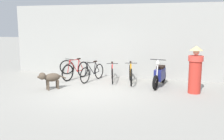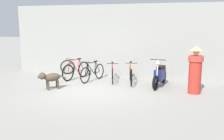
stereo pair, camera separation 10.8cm
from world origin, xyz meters
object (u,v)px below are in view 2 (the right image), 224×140
object	(u,v)px
bicycle_0	(76,70)
bicycle_1	(93,73)
bicycle_2	(112,73)
person_in_robes	(195,69)
motorcycle	(160,76)
bicycle_3	(131,74)
stray_dog	(50,77)
spare_tire_left	(67,67)

from	to	relation	value
bicycle_0	bicycle_1	bearing A→B (deg)	96.51
bicycle_2	person_in_robes	bearing A→B (deg)	56.02
motorcycle	bicycle_3	bearing A→B (deg)	-93.33
bicycle_3	person_in_robes	size ratio (longest dim) A/B	1.02
bicycle_3	stray_dog	size ratio (longest dim) A/B	1.92
bicycle_3	stray_dog	xyz separation A→B (m)	(-2.56, -1.89, 0.09)
bicycle_0	motorcycle	bearing A→B (deg)	102.07
person_in_robes	bicycle_0	bearing A→B (deg)	-20.80
bicycle_0	person_in_robes	distance (m)	5.00
bicycle_0	person_in_robes	bearing A→B (deg)	95.54
bicycle_3	person_in_robes	world-z (taller)	person_in_robes
bicycle_2	stray_dog	world-z (taller)	bicycle_2
bicycle_0	spare_tire_left	world-z (taller)	bicycle_0
spare_tire_left	stray_dog	bearing A→B (deg)	-75.47
spare_tire_left	motorcycle	bearing A→B (deg)	-14.42
stray_dog	person_in_robes	size ratio (longest dim) A/B	0.53
bicycle_2	bicycle_1	bearing A→B (deg)	-97.17
motorcycle	spare_tire_left	size ratio (longest dim) A/B	2.69
spare_tire_left	bicycle_3	bearing A→B (deg)	-15.85
motorcycle	bicycle_0	bearing A→B (deg)	-87.28
bicycle_0	bicycle_3	world-z (taller)	bicycle_0
motorcycle	stray_dog	distance (m)	4.10
bicycle_1	motorcycle	bearing A→B (deg)	100.52
bicycle_0	bicycle_3	xyz separation A→B (m)	(2.44, -0.06, -0.01)
motorcycle	bicycle_2	bearing A→B (deg)	-91.10
person_in_robes	stray_dog	bearing A→B (deg)	1.41
bicycle_1	bicycle_3	distance (m)	1.62
bicycle_2	stray_dog	xyz separation A→B (m)	(-1.76, -1.95, 0.10)
bicycle_1	person_in_robes	bearing A→B (deg)	92.14
stray_dog	bicycle_2	bearing A→B (deg)	179.48
bicycle_0	bicycle_2	xyz separation A→B (m)	(1.64, 0.01, -0.03)
bicycle_1	person_in_robes	distance (m)	4.17
bicycle_0	bicycle_1	xyz separation A→B (m)	(0.82, -0.14, -0.02)
bicycle_2	motorcycle	world-z (taller)	motorcycle
bicycle_1	stray_dog	size ratio (longest dim) A/B	1.92
bicycle_2	spare_tire_left	world-z (taller)	bicycle_2
bicycle_1	bicycle_3	xyz separation A→B (m)	(1.61, 0.09, 0.01)
stray_dog	spare_tire_left	world-z (taller)	spare_tire_left
person_in_robes	motorcycle	bearing A→B (deg)	-37.60
stray_dog	spare_tire_left	distance (m)	2.92
stray_dog	person_in_robes	bearing A→B (deg)	142.97
bicycle_1	spare_tire_left	xyz separation A→B (m)	(-1.68, 1.02, -0.01)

